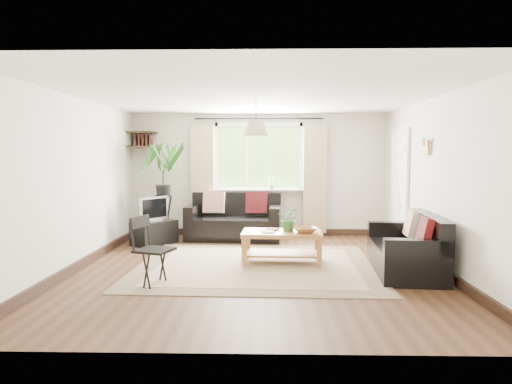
{
  "coord_description": "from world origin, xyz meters",
  "views": [
    {
      "loc": [
        0.16,
        -6.29,
        1.6
      ],
      "look_at": [
        0.0,
        0.4,
        1.05
      ],
      "focal_mm": 32.0,
      "sensor_mm": 36.0,
      "label": 1
    }
  ],
  "objects_px": {
    "palm_stand": "(163,191)",
    "folding_chair": "(155,251)",
    "sofa_right": "(405,245)",
    "coffee_table": "(282,247)",
    "tv_stand": "(154,233)",
    "sofa_back": "(234,217)"
  },
  "relations": [
    {
      "from": "sofa_right",
      "to": "palm_stand",
      "type": "bearing_deg",
      "value": -115.64
    },
    {
      "from": "coffee_table",
      "to": "tv_stand",
      "type": "height_order",
      "value": "coffee_table"
    },
    {
      "from": "sofa_back",
      "to": "folding_chair",
      "type": "height_order",
      "value": "folding_chair"
    },
    {
      "from": "sofa_right",
      "to": "folding_chair",
      "type": "height_order",
      "value": "folding_chair"
    },
    {
      "from": "sofa_right",
      "to": "folding_chair",
      "type": "xyz_separation_m",
      "value": [
        -3.25,
        -0.71,
        0.05
      ]
    },
    {
      "from": "tv_stand",
      "to": "palm_stand",
      "type": "height_order",
      "value": "palm_stand"
    },
    {
      "from": "sofa_right",
      "to": "sofa_back",
      "type": "bearing_deg",
      "value": -128.56
    },
    {
      "from": "sofa_back",
      "to": "coffee_table",
      "type": "relative_size",
      "value": 1.51
    },
    {
      "from": "tv_stand",
      "to": "folding_chair",
      "type": "xyz_separation_m",
      "value": [
        0.64,
        -2.57,
        0.22
      ]
    },
    {
      "from": "sofa_back",
      "to": "tv_stand",
      "type": "height_order",
      "value": "sofa_back"
    },
    {
      "from": "coffee_table",
      "to": "tv_stand",
      "type": "xyz_separation_m",
      "value": [
        -2.23,
        1.38,
        -0.03
      ]
    },
    {
      "from": "sofa_back",
      "to": "folding_chair",
      "type": "bearing_deg",
      "value": -99.82
    },
    {
      "from": "coffee_table",
      "to": "palm_stand",
      "type": "height_order",
      "value": "palm_stand"
    },
    {
      "from": "palm_stand",
      "to": "folding_chair",
      "type": "bearing_deg",
      "value": -79.33
    },
    {
      "from": "sofa_right",
      "to": "palm_stand",
      "type": "distance_m",
      "value": 4.47
    },
    {
      "from": "sofa_back",
      "to": "folding_chair",
      "type": "relative_size",
      "value": 2.07
    },
    {
      "from": "sofa_right",
      "to": "palm_stand",
      "type": "relative_size",
      "value": 0.88
    },
    {
      "from": "tv_stand",
      "to": "palm_stand",
      "type": "xyz_separation_m",
      "value": [
        0.08,
        0.41,
        0.71
      ]
    },
    {
      "from": "coffee_table",
      "to": "folding_chair",
      "type": "height_order",
      "value": "folding_chair"
    },
    {
      "from": "sofa_back",
      "to": "coffee_table",
      "type": "xyz_separation_m",
      "value": [
        0.84,
        -1.92,
        -0.18
      ]
    },
    {
      "from": "sofa_right",
      "to": "coffee_table",
      "type": "relative_size",
      "value": 1.38
    },
    {
      "from": "tv_stand",
      "to": "coffee_table",
      "type": "bearing_deg",
      "value": -85.61
    }
  ]
}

